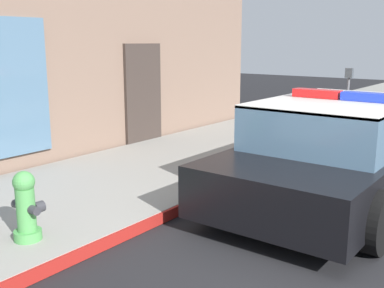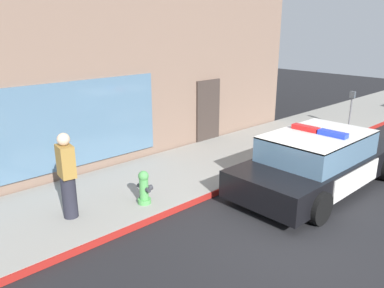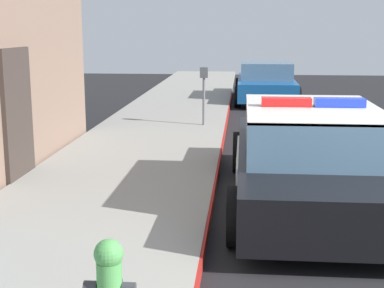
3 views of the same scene
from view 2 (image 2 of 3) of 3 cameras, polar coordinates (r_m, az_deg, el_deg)
name	(u,v)px [view 2 (image 2 of 3)]	position (r m, az deg, el deg)	size (l,w,h in m)	color
ground	(295,239)	(7.45, 15.08, -13.56)	(48.00, 48.00, 0.00)	black
sidewalk	(165,178)	(9.66, -4.04, -5.08)	(48.00, 2.97, 0.15)	gray
curb_red_paint	(207,197)	(8.64, 2.32, -7.87)	(28.80, 0.04, 0.14)	maroon
police_cruiser	(319,161)	(9.54, 18.42, -2.36)	(4.99, 2.13, 1.49)	black
fire_hydrant	(144,188)	(8.09, -7.18, -6.50)	(0.34, 0.39, 0.73)	#4C994C
pedestrian_on_sidewalk	(67,176)	(7.65, -18.16, -4.54)	(0.32, 0.43, 1.71)	#23232D
parking_meter	(352,103)	(14.97, 22.76, 5.72)	(0.12, 0.18, 1.34)	slate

